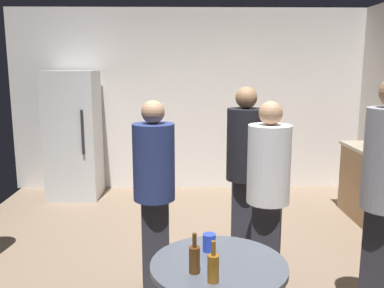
{
  "coord_description": "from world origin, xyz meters",
  "views": [
    {
      "loc": [
        -0.09,
        -3.66,
        1.86
      ],
      "look_at": [
        0.0,
        0.64,
        1.05
      ],
      "focal_mm": 38.92,
      "sensor_mm": 36.0,
      "label": 1
    }
  ],
  "objects_px": {
    "foreground_table": "(219,280)",
    "beer_bottle_amber": "(213,267)",
    "person_in_black_shirt": "(245,163)",
    "plastic_cup_blue": "(209,243)",
    "person_in_white_shirt": "(268,185)",
    "refrigerator": "(74,135)",
    "person_in_navy_shirt": "(154,182)",
    "beer_bottle_brown": "(194,258)",
    "beer_bottle_on_counter": "(377,141)"
  },
  "relations": [
    {
      "from": "foreground_table",
      "to": "person_in_navy_shirt",
      "type": "relative_size",
      "value": 0.5
    },
    {
      "from": "person_in_black_shirt",
      "to": "person_in_navy_shirt",
      "type": "bearing_deg",
      "value": -58.49
    },
    {
      "from": "beer_bottle_on_counter",
      "to": "person_in_black_shirt",
      "type": "bearing_deg",
      "value": -147.55
    },
    {
      "from": "person_in_black_shirt",
      "to": "plastic_cup_blue",
      "type": "bearing_deg",
      "value": -14.5
    },
    {
      "from": "refrigerator",
      "to": "person_in_white_shirt",
      "type": "height_order",
      "value": "refrigerator"
    },
    {
      "from": "refrigerator",
      "to": "plastic_cup_blue",
      "type": "distance_m",
      "value": 3.86
    },
    {
      "from": "person_in_black_shirt",
      "to": "person_in_white_shirt",
      "type": "relative_size",
      "value": 1.05
    },
    {
      "from": "beer_bottle_on_counter",
      "to": "beer_bottle_brown",
      "type": "relative_size",
      "value": 1.0
    },
    {
      "from": "beer_bottle_amber",
      "to": "beer_bottle_brown",
      "type": "distance_m",
      "value": 0.14
    },
    {
      "from": "refrigerator",
      "to": "foreground_table",
      "type": "xyz_separation_m",
      "value": [
        1.76,
        -3.63,
        -0.27
      ]
    },
    {
      "from": "beer_bottle_on_counter",
      "to": "beer_bottle_brown",
      "type": "xyz_separation_m",
      "value": [
        -2.25,
        -2.7,
        -0.17
      ]
    },
    {
      "from": "plastic_cup_blue",
      "to": "person_in_navy_shirt",
      "type": "bearing_deg",
      "value": 114.39
    },
    {
      "from": "beer_bottle_on_counter",
      "to": "beer_bottle_brown",
      "type": "height_order",
      "value": "beer_bottle_on_counter"
    },
    {
      "from": "beer_bottle_amber",
      "to": "person_in_navy_shirt",
      "type": "relative_size",
      "value": 0.14
    },
    {
      "from": "beer_bottle_on_counter",
      "to": "person_in_white_shirt",
      "type": "height_order",
      "value": "person_in_white_shirt"
    },
    {
      "from": "beer_bottle_brown",
      "to": "person_in_navy_shirt",
      "type": "height_order",
      "value": "person_in_navy_shirt"
    },
    {
      "from": "beer_bottle_on_counter",
      "to": "beer_bottle_brown",
      "type": "bearing_deg",
      "value": -129.88
    },
    {
      "from": "beer_bottle_amber",
      "to": "person_in_black_shirt",
      "type": "bearing_deg",
      "value": 76.35
    },
    {
      "from": "person_in_white_shirt",
      "to": "person_in_navy_shirt",
      "type": "xyz_separation_m",
      "value": [
        -0.91,
        0.1,
        0.0
      ]
    },
    {
      "from": "beer_bottle_brown",
      "to": "foreground_table",
      "type": "bearing_deg",
      "value": 36.59
    },
    {
      "from": "refrigerator",
      "to": "person_in_black_shirt",
      "type": "xyz_separation_m",
      "value": [
        2.12,
        -2.15,
        0.08
      ]
    },
    {
      "from": "refrigerator",
      "to": "beer_bottle_amber",
      "type": "bearing_deg",
      "value": -65.93
    },
    {
      "from": "plastic_cup_blue",
      "to": "person_in_white_shirt",
      "type": "distance_m",
      "value": 0.94
    },
    {
      "from": "refrigerator",
      "to": "beer_bottle_brown",
      "type": "height_order",
      "value": "refrigerator"
    },
    {
      "from": "foreground_table",
      "to": "plastic_cup_blue",
      "type": "height_order",
      "value": "plastic_cup_blue"
    },
    {
      "from": "foreground_table",
      "to": "plastic_cup_blue",
      "type": "relative_size",
      "value": 7.27
    },
    {
      "from": "person_in_navy_shirt",
      "to": "beer_bottle_brown",
      "type": "bearing_deg",
      "value": 7.1
    },
    {
      "from": "beer_bottle_on_counter",
      "to": "plastic_cup_blue",
      "type": "distance_m",
      "value": 3.25
    },
    {
      "from": "beer_bottle_amber",
      "to": "person_in_black_shirt",
      "type": "xyz_separation_m",
      "value": [
        0.41,
        1.69,
        0.17
      ]
    },
    {
      "from": "person_in_white_shirt",
      "to": "foreground_table",
      "type": "bearing_deg",
      "value": -8.23
    },
    {
      "from": "beer_bottle_brown",
      "to": "person_in_white_shirt",
      "type": "distance_m",
      "value": 1.22
    },
    {
      "from": "plastic_cup_blue",
      "to": "person_in_white_shirt",
      "type": "bearing_deg",
      "value": 56.25
    },
    {
      "from": "refrigerator",
      "to": "beer_bottle_amber",
      "type": "height_order",
      "value": "refrigerator"
    },
    {
      "from": "person_in_black_shirt",
      "to": "person_in_white_shirt",
      "type": "bearing_deg",
      "value": 14.14
    },
    {
      "from": "beer_bottle_on_counter",
      "to": "foreground_table",
      "type": "distance_m",
      "value": 3.36
    },
    {
      "from": "foreground_table",
      "to": "person_in_white_shirt",
      "type": "distance_m",
      "value": 1.09
    },
    {
      "from": "beer_bottle_amber",
      "to": "refrigerator",
      "type": "bearing_deg",
      "value": 114.07
    },
    {
      "from": "person_in_white_shirt",
      "to": "person_in_navy_shirt",
      "type": "relative_size",
      "value": 1.0
    },
    {
      "from": "beer_bottle_brown",
      "to": "person_in_black_shirt",
      "type": "height_order",
      "value": "person_in_black_shirt"
    },
    {
      "from": "beer_bottle_amber",
      "to": "plastic_cup_blue",
      "type": "xyz_separation_m",
      "value": [
        0.0,
        0.38,
        -0.03
      ]
    },
    {
      "from": "beer_bottle_amber",
      "to": "beer_bottle_on_counter",
      "type": "bearing_deg",
      "value": 52.39
    },
    {
      "from": "plastic_cup_blue",
      "to": "person_in_black_shirt",
      "type": "relative_size",
      "value": 0.07
    },
    {
      "from": "person_in_navy_shirt",
      "to": "person_in_black_shirt",
      "type": "bearing_deg",
      "value": 111.29
    },
    {
      "from": "foreground_table",
      "to": "beer_bottle_amber",
      "type": "bearing_deg",
      "value": -102.94
    },
    {
      "from": "foreground_table",
      "to": "person_in_navy_shirt",
      "type": "distance_m",
      "value": 1.17
    },
    {
      "from": "person_in_black_shirt",
      "to": "person_in_navy_shirt",
      "type": "height_order",
      "value": "person_in_black_shirt"
    },
    {
      "from": "foreground_table",
      "to": "person_in_black_shirt",
      "type": "bearing_deg",
      "value": 76.25
    },
    {
      "from": "refrigerator",
      "to": "beer_bottle_brown",
      "type": "xyz_separation_m",
      "value": [
        1.62,
        -3.73,
        -0.08
      ]
    },
    {
      "from": "foreground_table",
      "to": "person_in_navy_shirt",
      "type": "bearing_deg",
      "value": 113.07
    },
    {
      "from": "refrigerator",
      "to": "person_in_white_shirt",
      "type": "relative_size",
      "value": 1.13
    }
  ]
}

